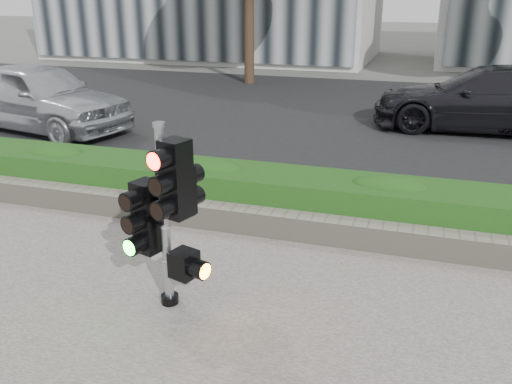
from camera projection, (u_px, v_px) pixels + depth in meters
The scene contains 8 objects.
ground at pixel (224, 306), 5.90m from camera, with size 120.00×120.00×0.00m, color #51514C.
road at pixel (354, 116), 14.83m from camera, with size 60.00×13.00×0.02m, color black.
curb at pixel (294, 201), 8.70m from camera, with size 60.00×0.25×0.12m, color gray.
stone_wall at pixel (272, 223), 7.53m from camera, with size 12.00×0.32×0.34m, color gray.
hedge at pixel (285, 196), 8.05m from camera, with size 12.00×1.00×0.68m, color #377624.
traffic_signal at pixel (168, 208), 5.54m from camera, with size 0.74×0.61×2.01m.
car_silver at pixel (39, 97), 13.05m from camera, with size 1.94×4.81×1.64m, color silver.
car_dark at pixel (488, 99), 13.02m from camera, with size 2.18×5.36×1.56m, color black.
Camera 1 is at (1.87, -4.75, 3.23)m, focal length 38.00 mm.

